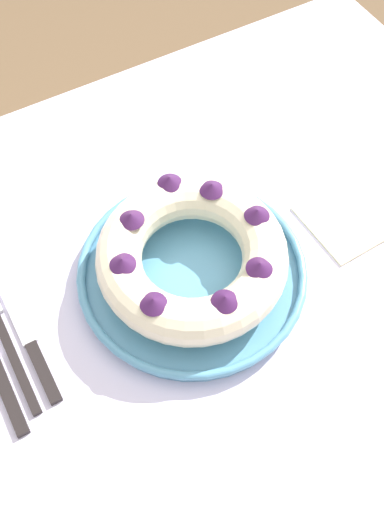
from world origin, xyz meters
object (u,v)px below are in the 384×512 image
(fork, at_px, (3,333))
(napkin, at_px, (361,213))
(serving_dish, at_px, (192,273))
(bundt_cake, at_px, (192,256))
(cake_knife, at_px, (32,346))

(fork, relative_size, napkin, 1.26)
(serving_dish, distance_m, fork, 0.27)
(fork, bearing_deg, bundt_cake, -14.36)
(cake_knife, xyz_separation_m, napkin, (0.52, -0.04, -0.00))
(napkin, bearing_deg, serving_dish, 174.40)
(cake_knife, relative_size, napkin, 1.17)
(napkin, bearing_deg, bundt_cake, 174.38)
(fork, distance_m, cake_knife, 0.05)
(fork, relative_size, cake_knife, 1.08)
(fork, height_order, napkin, fork)
(bundt_cake, bearing_deg, cake_knife, 177.16)
(serving_dish, bearing_deg, bundt_cake, 71.25)
(serving_dish, relative_size, bundt_cake, 1.24)
(cake_knife, bearing_deg, napkin, -3.85)
(cake_knife, bearing_deg, bundt_cake, -2.34)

